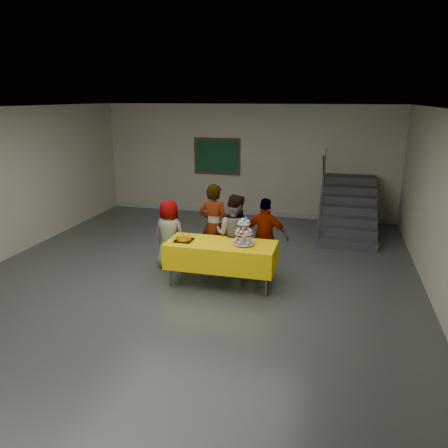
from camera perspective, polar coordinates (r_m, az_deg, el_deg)
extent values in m
plane|color=#4C514C|center=(7.72, -4.80, -8.06)|extent=(10.00, 10.00, 0.00)
cube|color=#B7B094|center=(11.98, 3.00, 8.23)|extent=(8.00, 0.04, 3.00)
cube|color=silver|center=(7.04, -5.39, 14.78)|extent=(8.00, 10.00, 0.04)
cube|color=#999999|center=(12.25, 2.88, 1.53)|extent=(7.90, 0.03, 0.12)
cylinder|color=#595960|center=(7.62, -7.09, -5.51)|extent=(0.04, 0.04, 0.73)
cylinder|color=#595960|center=(7.20, 5.53, -6.78)|extent=(0.04, 0.04, 0.73)
cylinder|color=#595960|center=(8.12, -5.60, -4.05)|extent=(0.04, 0.04, 0.73)
cylinder|color=#595960|center=(7.73, 6.23, -5.14)|extent=(0.04, 0.04, 0.73)
cube|color=#595960|center=(7.49, -0.39, -2.69)|extent=(1.80, 0.70, 0.02)
cube|color=yellow|center=(7.56, -0.38, -4.05)|extent=(1.88, 0.78, 0.44)
cylinder|color=silver|center=(7.40, 2.58, -2.66)|extent=(0.18, 0.18, 0.01)
cylinder|color=silver|center=(7.34, 2.60, -1.15)|extent=(0.02, 0.02, 0.42)
cylinder|color=silver|center=(7.40, 2.58, -2.48)|extent=(0.38, 0.38, 0.01)
cylinder|color=silver|center=(7.34, 2.59, -1.22)|extent=(0.30, 0.30, 0.01)
cylinder|color=silver|center=(7.29, 2.61, 0.05)|extent=(0.22, 0.22, 0.01)
cube|color=black|center=(7.63, -5.25, -2.11)|extent=(0.30, 0.30, 0.02)
cylinder|color=#FFA500|center=(7.61, -5.25, -1.80)|extent=(0.25, 0.25, 0.07)
ellipsoid|color=#FFA500|center=(7.60, -5.26, -1.55)|extent=(0.25, 0.25, 0.05)
ellipsoid|color=white|center=(7.55, -5.03, -1.53)|extent=(0.08, 0.08, 0.02)
cube|color=silver|center=(7.49, -5.74, -1.71)|extent=(0.30, 0.16, 0.04)
imported|color=slate|center=(8.34, -7.14, -1.36)|extent=(0.71, 0.52, 1.33)
imported|color=slate|center=(8.25, -1.31, -0.31)|extent=(0.64, 0.46, 1.64)
imported|color=slate|center=(7.97, 1.35, -1.40)|extent=(0.81, 0.67, 1.51)
imported|color=slate|center=(7.99, 5.44, -1.68)|extent=(0.86, 0.38, 1.44)
cube|color=#424447|center=(9.88, 15.68, -2.56)|extent=(1.30, 0.30, 0.18)
cube|color=#424447|center=(10.13, 15.70, -1.54)|extent=(1.30, 0.30, 0.36)
cube|color=#424447|center=(10.39, 15.73, -0.58)|extent=(1.30, 0.30, 0.54)
cube|color=#424447|center=(10.66, 15.75, 0.34)|extent=(1.30, 0.30, 0.72)
cube|color=#424447|center=(10.93, 15.77, 1.21)|extent=(1.30, 0.30, 0.90)
cube|color=#424447|center=(11.19, 15.79, 2.04)|extent=(1.30, 0.30, 1.08)
cube|color=#424447|center=(11.47, 15.81, 2.83)|extent=(1.30, 0.30, 1.26)
cube|color=#424447|center=(11.76, 15.79, 3.16)|extent=(1.30, 0.30, 1.26)
cylinder|color=#595960|center=(9.72, 12.31, -0.39)|extent=(0.04, 0.04, 0.90)
cylinder|color=#595960|center=(10.36, 12.71, 3.70)|extent=(0.04, 0.04, 0.90)
cylinder|color=#595960|center=(11.15, 13.07, 7.38)|extent=(0.04, 0.04, 0.90)
cylinder|color=#595960|center=(10.33, 12.87, 6.20)|extent=(0.04, 1.85, 1.20)
cube|color=#472B16|center=(12.14, -0.92, 8.82)|extent=(1.30, 0.04, 1.00)
cube|color=#164528|center=(12.11, -0.95, 8.81)|extent=(1.18, 0.02, 0.88)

